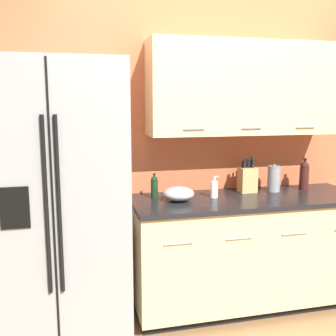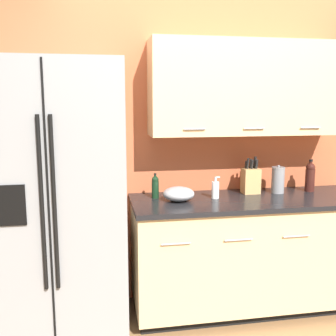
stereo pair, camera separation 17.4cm
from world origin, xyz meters
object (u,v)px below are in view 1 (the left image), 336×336
at_px(knife_block, 247,179).
at_px(steel_canister, 274,179).
at_px(refrigerator, 56,205).
at_px(soap_dispenser, 214,189).
at_px(mixing_bowl, 178,194).
at_px(wine_bottle, 304,175).
at_px(oil_bottle, 154,187).

height_order(knife_block, steel_canister, knife_block).
bearing_deg(refrigerator, knife_block, 8.50).
bearing_deg(soap_dispenser, knife_block, 19.43).
height_order(soap_dispenser, mixing_bowl, soap_dispenser).
bearing_deg(wine_bottle, soap_dispenser, -173.38).
relative_size(knife_block, steel_canister, 1.30).
bearing_deg(wine_bottle, steel_canister, -178.20).
bearing_deg(steel_canister, soap_dispenser, -170.92).
xyz_separation_m(knife_block, oil_bottle, (-0.78, -0.03, -0.02)).
bearing_deg(oil_bottle, soap_dispenser, -11.02).
bearing_deg(refrigerator, soap_dispenser, 5.25).
bearing_deg(mixing_bowl, soap_dispenser, 4.95).
distance_m(knife_block, oil_bottle, 0.78).
xyz_separation_m(knife_block, mixing_bowl, (-0.62, -0.14, -0.06)).
height_order(knife_block, mixing_bowl, knife_block).
bearing_deg(knife_block, soap_dispenser, -160.57).
bearing_deg(knife_block, mixing_bowl, -167.15).
bearing_deg(mixing_bowl, knife_block, 12.85).
distance_m(knife_block, steel_canister, 0.22).
bearing_deg(oil_bottle, wine_bottle, 0.41).
height_order(refrigerator, mixing_bowl, refrigerator).
bearing_deg(mixing_bowl, refrigerator, -174.65).
height_order(knife_block, wine_bottle, knife_block).
distance_m(wine_bottle, oil_bottle, 1.28).
relative_size(knife_block, mixing_bowl, 1.26).
bearing_deg(wine_bottle, knife_block, 177.79).
xyz_separation_m(refrigerator, steel_canister, (1.71, 0.19, 0.06)).
relative_size(wine_bottle, oil_bottle, 1.38).
distance_m(soap_dispenser, steel_canister, 0.56).
height_order(knife_block, oil_bottle, knife_block).
relative_size(oil_bottle, mixing_bowl, 0.81).
bearing_deg(steel_canister, wine_bottle, 1.80).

